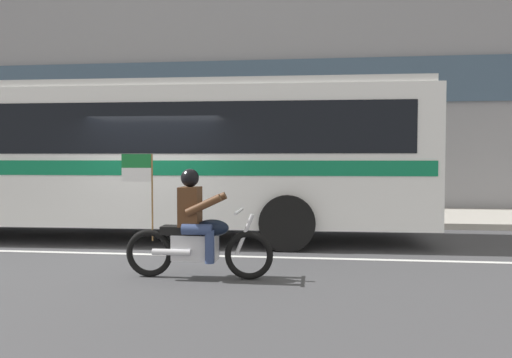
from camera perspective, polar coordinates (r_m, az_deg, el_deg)
The scene contains 7 objects.
ground_plane at distance 9.80m, azimuth -11.54°, elevation -7.73°, with size 60.00×60.00×0.00m, color #3D3D3F.
sidewalk_curb at distance 14.67m, azimuth -5.26°, elevation -4.02°, with size 28.00×3.80×0.15m, color #A39E93.
lane_center_stripe at distance 9.24m, azimuth -12.72°, elevation -8.33°, with size 26.60×0.14×0.01m, color silver.
office_building_facade at distance 17.34m, azimuth -3.69°, elevation 16.52°, with size 28.00×0.89×11.87m.
transit_bus at distance 11.06m, azimuth -13.88°, elevation 3.21°, with size 12.37×2.86×3.22m.
motorcycle_with_rider at distance 7.23m, azimuth -6.77°, elevation -5.97°, with size 2.20×0.64×1.78m.
fire_hydrant at distance 14.31m, azimuth -12.48°, elevation -2.45°, with size 0.22×0.30×0.75m.
Camera 1 is at (3.04, -9.15, 1.72)m, focal length 35.17 mm.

